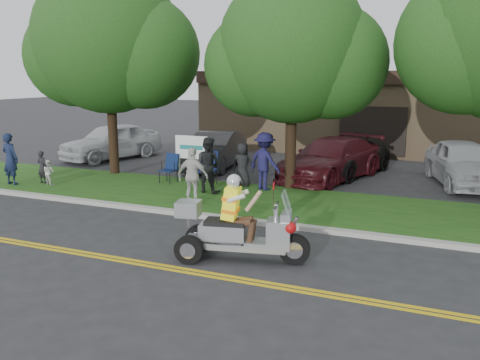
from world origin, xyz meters
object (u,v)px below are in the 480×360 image
at_px(spectator_adult_mid, 208,165).
at_px(parked_car_right, 331,159).
at_px(spectator_adult_left, 10,159).
at_px(parked_car_far_left, 112,141).
at_px(parked_car_left, 214,151).
at_px(spectator_adult_right, 193,176).
at_px(parked_car_mid, 341,157).
at_px(parked_car_far_right, 463,163).
at_px(trike_scooter, 236,231).
at_px(lawn_chair_b, 170,166).
at_px(lawn_chair_a, 208,166).

relative_size(spectator_adult_mid, parked_car_right, 0.34).
bearing_deg(parked_car_right, spectator_adult_left, -133.21).
height_order(parked_car_far_left, parked_car_left, parked_car_far_left).
bearing_deg(spectator_adult_right, parked_car_right, -114.86).
xyz_separation_m(spectator_adult_right, parked_car_mid, (2.92, 6.69, -0.26)).
height_order(spectator_adult_left, parked_car_far_right, spectator_adult_left).
height_order(trike_scooter, parked_car_left, trike_scooter).
xyz_separation_m(spectator_adult_right, parked_car_right, (2.75, 5.63, -0.18)).
xyz_separation_m(spectator_adult_right, parked_car_left, (-2.16, 5.89, -0.19)).
relative_size(spectator_adult_right, parked_car_mid, 0.34).
height_order(trike_scooter, parked_car_right, trike_scooter).
bearing_deg(parked_car_right, lawn_chair_b, -130.52).
distance_m(spectator_adult_left, spectator_adult_right, 7.08).
bearing_deg(parked_car_far_right, lawn_chair_b, -172.81).
bearing_deg(parked_car_right, spectator_adult_mid, -109.81).
bearing_deg(parked_car_far_left, parked_car_mid, 18.87).
bearing_deg(lawn_chair_b, spectator_adult_left, -145.93).
bearing_deg(parked_car_right, parked_car_mid, 97.87).
distance_m(parked_car_mid, parked_car_right, 1.07).
bearing_deg(parked_car_far_right, spectator_adult_mid, -162.71).
xyz_separation_m(lawn_chair_a, spectator_adult_mid, (0.50, -1.04, 0.24)).
bearing_deg(parked_car_far_right, parked_car_far_left, 165.12).
relative_size(lawn_chair_b, spectator_adult_right, 0.60).
bearing_deg(parked_car_mid, parked_car_far_left, -162.40).
distance_m(spectator_adult_left, parked_car_far_right, 15.72).
bearing_deg(parked_car_far_left, spectator_adult_mid, -16.31).
xyz_separation_m(lawn_chair_a, parked_car_far_left, (-6.78, 3.67, 0.07)).
height_order(spectator_adult_mid, spectator_adult_right, spectator_adult_mid).
bearing_deg(parked_car_right, trike_scooter, -72.36).
relative_size(trike_scooter, lawn_chair_a, 2.44).
height_order(spectator_adult_left, parked_car_far_left, spectator_adult_left).
bearing_deg(spectator_adult_left, lawn_chair_b, -149.04).
xyz_separation_m(spectator_adult_mid, parked_car_mid, (3.21, 5.13, -0.31)).
xyz_separation_m(parked_car_far_left, parked_car_right, (10.33, -0.63, -0.06)).
relative_size(lawn_chair_a, spectator_adult_left, 0.65).
height_order(spectator_adult_left, parked_car_right, spectator_adult_left).
xyz_separation_m(spectator_adult_right, parked_car_far_left, (-7.58, 6.27, -0.12)).
height_order(spectator_adult_left, spectator_adult_right, spectator_adult_left).
xyz_separation_m(spectator_adult_left, parked_car_far_right, (14.35, 6.43, -0.19)).
bearing_deg(parked_car_left, spectator_adult_right, -77.38).
height_order(lawn_chair_b, parked_car_far_right, parked_car_far_right).
bearing_deg(spectator_adult_left, parked_car_far_right, -151.84).
xyz_separation_m(trike_scooter, parked_car_far_left, (-10.44, 9.74, 0.18)).
height_order(spectator_adult_left, parked_car_mid, spectator_adult_left).
distance_m(lawn_chair_a, spectator_adult_mid, 1.18).
relative_size(spectator_adult_left, parked_car_left, 0.39).
xyz_separation_m(spectator_adult_mid, spectator_adult_right, (0.29, -1.55, -0.05)).
distance_m(parked_car_left, parked_car_far_right, 9.44).
bearing_deg(spectator_adult_left, spectator_adult_right, -175.89).
height_order(lawn_chair_b, parked_car_left, parked_car_left).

